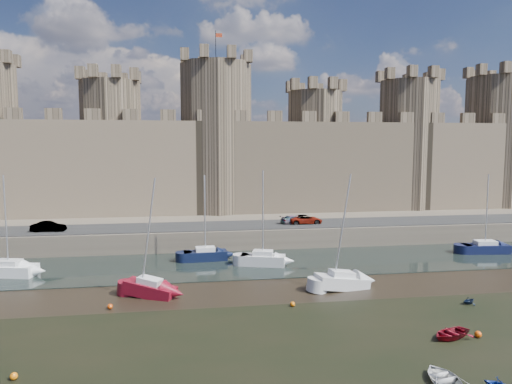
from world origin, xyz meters
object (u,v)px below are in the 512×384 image
(sailboat_1, at_px, (205,254))
(sailboat_2, at_px, (263,258))
(car_1, at_px, (48,227))
(sailboat_4, at_px, (150,288))
(sailboat_0, at_px, (8,269))
(sailboat_3, at_px, (485,247))
(sailboat_5, at_px, (342,281))
(car_2, at_px, (295,220))
(car_3, at_px, (305,219))

(sailboat_1, height_order, sailboat_2, sailboat_2)
(car_1, bearing_deg, sailboat_4, -141.22)
(sailboat_0, relative_size, sailboat_4, 0.97)
(car_1, distance_m, sailboat_3, 52.52)
(sailboat_1, bearing_deg, sailboat_0, -173.82)
(sailboat_2, bearing_deg, sailboat_0, -163.16)
(sailboat_0, xyz_separation_m, sailboat_2, (25.49, 0.14, 0.03))
(sailboat_2, relative_size, sailboat_5, 0.98)
(car_1, bearing_deg, sailboat_3, -96.29)
(car_2, xyz_separation_m, sailboat_4, (-17.42, -19.65, -2.32))
(sailboat_1, xyz_separation_m, sailboat_2, (6.01, -3.12, 0.05))
(car_3, distance_m, sailboat_1, 15.76)
(sailboat_0, bearing_deg, car_1, 97.65)
(sailboat_1, distance_m, sailboat_3, 33.32)
(sailboat_5, bearing_deg, sailboat_0, 155.76)
(sailboat_2, relative_size, sailboat_4, 1.00)
(sailboat_2, height_order, sailboat_5, sailboat_5)
(car_2, relative_size, sailboat_1, 0.41)
(car_1, distance_m, car_2, 30.75)
(sailboat_1, height_order, sailboat_3, sailboat_1)
(car_2, distance_m, sailboat_5, 20.22)
(car_2, height_order, sailboat_1, sailboat_1)
(car_1, distance_m, sailboat_4, 22.83)
(car_3, height_order, sailboat_5, sailboat_5)
(sailboat_2, distance_m, sailboat_5, 10.51)
(car_3, relative_size, sailboat_2, 0.44)
(car_3, bearing_deg, sailboat_3, -117.18)
(car_2, distance_m, sailboat_3, 23.28)
(car_1, distance_m, car_3, 32.06)
(sailboat_3, bearing_deg, sailboat_4, -159.11)
(car_2, height_order, sailboat_2, sailboat_2)
(sailboat_3, relative_size, sailboat_5, 0.91)
(sailboat_0, height_order, sailboat_2, sailboat_2)
(car_3, relative_size, sailboat_5, 0.43)
(sailboat_3, bearing_deg, sailboat_5, -147.79)
(car_3, relative_size, sailboat_4, 0.44)
(sailboat_1, xyz_separation_m, sailboat_3, (33.29, -1.45, -0.02))
(sailboat_2, xyz_separation_m, sailboat_4, (-11.21, -8.36, -0.06))
(sailboat_4, bearing_deg, sailboat_5, 22.68)
(sailboat_3, height_order, sailboat_4, sailboat_4)
(car_1, height_order, sailboat_4, sailboat_4)
(car_1, relative_size, sailboat_4, 0.39)
(car_1, relative_size, car_2, 1.01)
(car_2, bearing_deg, sailboat_3, -131.63)
(car_1, distance_m, sailboat_1, 19.90)
(car_2, distance_m, sailboat_1, 14.88)
(sailboat_0, distance_m, sailboat_2, 25.49)
(sailboat_2, relative_size, sailboat_3, 1.08)
(car_2, height_order, car_3, car_3)
(car_1, height_order, sailboat_1, sailboat_1)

